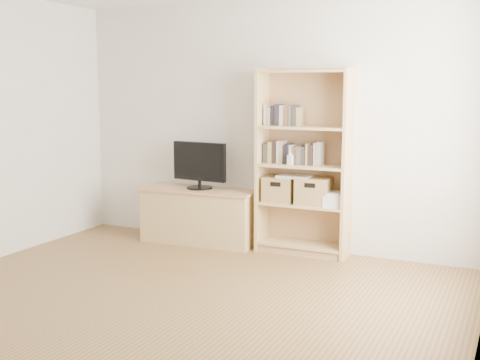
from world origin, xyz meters
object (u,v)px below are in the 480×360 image
Objects in this scene: bookshelf at (303,163)px; laptop at (295,176)px; basket_left at (280,189)px; tv_stand at (200,217)px; baby_monitor at (290,160)px; basket_right at (314,191)px; television at (199,165)px.

laptop is (-0.09, -0.01, -0.15)m from bookshelf.
basket_left is at bearing -178.81° from bookshelf.
tv_stand is at bearing -177.71° from laptop.
bookshelf reaches higher than basket_left.
baby_monitor is at bearing -35.79° from basket_left.
baby_monitor reaches higher than tv_stand.
tv_stand is 1.26m from baby_monitor.
basket_left is at bearing 0.67° from tv_stand.
bookshelf is at bearing 6.23° from laptop.
laptop is (1.08, 0.06, 0.51)m from tv_stand.
basket_right is (0.22, 0.10, -0.31)m from baby_monitor.
basket_right is 0.99× the size of laptop.
bookshelf is 5.67× the size of basket_right.
laptop reaches higher than basket_right.
basket_left is at bearing 8.07° from television.
television is at bearing -3.06° from tv_stand.
bookshelf reaches higher than tv_stand.
television is at bearing -179.53° from basket_right.
basket_right is (1.28, 0.06, 0.37)m from tv_stand.
television reaches higher than tv_stand.
basket_right is at bearing 33.70° from baby_monitor.
television is 1.96× the size of basket_right.
bookshelf is 2.90× the size of television.
tv_stand is at bearing -173.30° from baby_monitor.
television is 2.06× the size of basket_left.
tv_stand is 0.57m from television.
television is 0.94m from basket_left.
bookshelf is at bearing 0.26° from tv_stand.
baby_monitor is (1.06, -0.04, 0.68)m from tv_stand.
bookshelf is 0.38m from basket_left.
basket_left is at bearing 178.24° from laptop.
laptop is at bearing 179.54° from basket_right.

